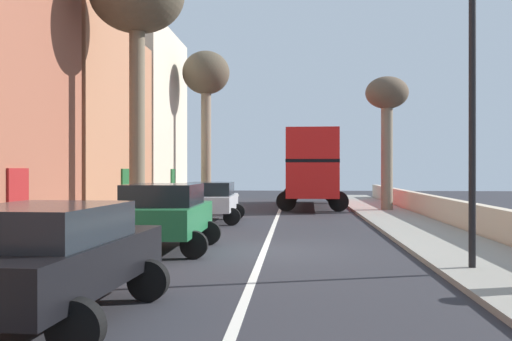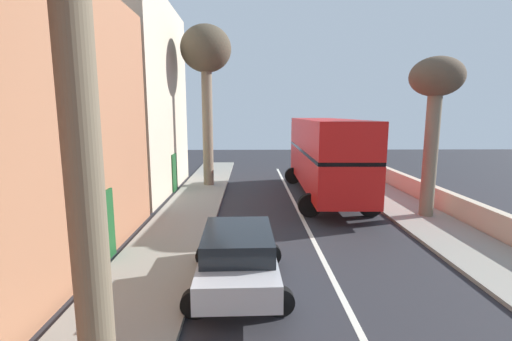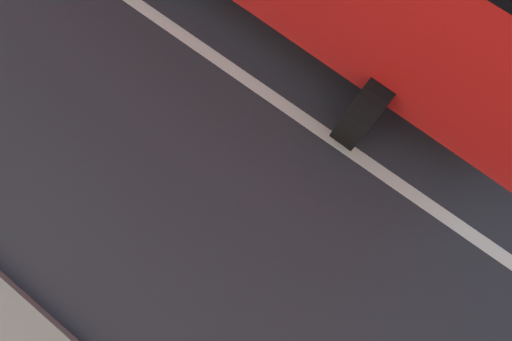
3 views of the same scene
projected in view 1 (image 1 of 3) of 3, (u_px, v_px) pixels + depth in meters
The scene contains 12 objects.
ground_plane at pixel (264, 251), 14.68m from camera, with size 84.00×84.00×0.00m, color #28282D.
road_centre_line at pixel (264, 250), 14.68m from camera, with size 0.16×54.00×0.01m, color silver.
sidewalk_left at pixel (76, 247), 15.02m from camera, with size 2.60×60.00×0.12m, color gray.
sidewalk_right at pixel (461, 250), 14.35m from camera, with size 2.60×60.00×0.12m, color gray.
double_decker_bus at pixel (312, 164), 32.04m from camera, with size 3.73×10.63×4.06m.
parked_car_silver_left_0 at pixel (211, 199), 22.61m from camera, with size 2.53×4.19×1.57m.
parked_car_green_left_1 at pixel (165, 213), 14.61m from camera, with size 2.55×4.05×1.70m.
parked_car_black_left_2 at pixel (49, 255), 7.76m from camera, with size 2.64×4.44×1.60m.
street_tree_left_0 at pixel (206, 80), 35.30m from camera, with size 2.89×2.89×9.20m.
street_tree_left_2 at pixel (137, 3), 19.33m from camera, with size 3.18×3.18×9.09m.
street_tree_right_3 at pixel (387, 105), 27.98m from camera, with size 2.07×2.07×6.46m.
lamppost_right at pixel (472, 82), 11.46m from camera, with size 0.32×0.32×6.31m.
Camera 1 is at (0.80, -14.66, 2.06)m, focal length 40.55 mm.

